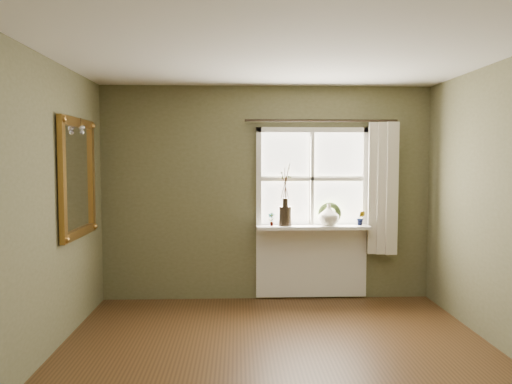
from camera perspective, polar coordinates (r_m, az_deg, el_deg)
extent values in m
plane|color=#422A14|center=(4.19, 3.14, -20.44)|extent=(4.50, 4.50, 0.00)
plane|color=silver|center=(3.92, 3.29, 16.74)|extent=(4.50, 4.50, 0.00)
cube|color=brown|center=(6.13, 1.21, -0.13)|extent=(4.00, 0.10, 2.60)
cube|color=brown|center=(4.19, -25.99, -2.36)|extent=(0.10, 4.50, 2.60)
cube|color=brown|center=(1.60, 11.04, -11.50)|extent=(4.00, 0.10, 2.60)
cube|color=white|center=(6.15, 6.39, -3.98)|extent=(1.36, 0.06, 0.06)
cube|color=white|center=(6.10, 6.47, 7.06)|extent=(1.36, 0.06, 0.06)
cube|color=white|center=(6.04, 0.31, 1.52)|extent=(0.06, 0.06, 1.24)
cube|color=white|center=(6.23, 12.35, 1.50)|extent=(0.06, 0.06, 1.24)
cube|color=white|center=(6.10, 6.43, 1.52)|extent=(1.24, 0.05, 0.04)
cube|color=white|center=(6.10, 6.43, 1.52)|extent=(0.04, 0.05, 1.12)
cube|color=white|center=(6.08, 3.37, 4.31)|extent=(0.59, 0.01, 0.53)
cube|color=white|center=(6.18, 9.40, 4.25)|extent=(0.59, 0.01, 0.53)
cube|color=white|center=(6.10, 3.35, -1.24)|extent=(0.59, 0.01, 0.53)
cube|color=white|center=(6.20, 9.34, -1.21)|extent=(0.59, 0.01, 0.53)
cube|color=white|center=(6.05, 6.53, -4.02)|extent=(1.36, 0.26, 0.04)
cube|color=white|center=(6.23, 6.34, -7.89)|extent=(1.36, 0.04, 0.88)
cylinder|color=black|center=(5.99, 3.36, -2.76)|extent=(0.17, 0.17, 0.23)
imported|color=beige|center=(6.06, 8.32, -2.58)|extent=(0.30, 0.30, 0.26)
torus|color=#364920|center=(6.11, 8.40, -2.76)|extent=(0.31, 0.21, 0.29)
imported|color=#364920|center=(5.98, 1.77, -3.12)|extent=(0.09, 0.07, 0.16)
imported|color=#364920|center=(6.15, 11.89, -2.93)|extent=(0.11, 0.10, 0.18)
cube|color=beige|center=(6.20, 14.25, 0.39)|extent=(0.36, 0.12, 1.59)
cylinder|color=black|center=(6.08, 7.49, 8.10)|extent=(1.84, 0.03, 0.03)
cube|color=white|center=(5.33, -19.76, 1.52)|extent=(0.02, 0.83, 1.02)
cube|color=olive|center=(5.33, -19.80, 7.48)|extent=(0.05, 1.00, 0.09)
cube|color=olive|center=(5.37, -19.53, -4.39)|extent=(0.05, 1.00, 0.09)
cube|color=olive|center=(4.89, -21.27, 1.30)|extent=(0.05, 0.09, 1.02)
cube|color=olive|center=(5.76, -18.29, 1.71)|extent=(0.05, 0.09, 1.02)
sphere|color=silver|center=(5.28, -19.36, 6.91)|extent=(0.04, 0.04, 0.04)
sphere|color=silver|center=(5.31, -19.26, 6.46)|extent=(0.04, 0.04, 0.04)
sphere|color=silver|center=(5.34, -19.17, 6.98)|extent=(0.04, 0.04, 0.04)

